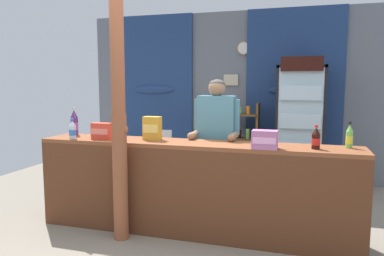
{
  "coord_description": "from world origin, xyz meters",
  "views": [
    {
      "loc": [
        1.17,
        -3.2,
        1.57
      ],
      "look_at": [
        0.03,
        0.63,
        1.09
      ],
      "focal_mm": 34.43,
      "sensor_mm": 36.0,
      "label": 1
    }
  ],
  "objects_px": {
    "bottle_shelf_rack": "(243,141)",
    "soda_bottle_cola": "(316,139)",
    "stall_counter": "(190,181)",
    "soda_bottle_lime_soda": "(349,137)",
    "soda_bottle_grape_soda": "(74,123)",
    "snack_box_choco_powder": "(152,128)",
    "shopkeeper": "(216,133)",
    "timber_post": "(119,119)",
    "snack_box_wafer": "(265,140)",
    "plastic_lawn_chair": "(157,155)",
    "soda_bottle_water": "(73,130)",
    "drink_fridge": "(300,119)",
    "snack_box_crackers": "(102,131)"
  },
  "relations": [
    {
      "from": "drink_fridge",
      "to": "bottle_shelf_rack",
      "type": "xyz_separation_m",
      "value": [
        -0.85,
        0.17,
        -0.39
      ]
    },
    {
      "from": "soda_bottle_grape_soda",
      "to": "snack_box_choco_powder",
      "type": "height_order",
      "value": "soda_bottle_grape_soda"
    },
    {
      "from": "soda_bottle_grape_soda",
      "to": "snack_box_choco_powder",
      "type": "xyz_separation_m",
      "value": [
        1.02,
        -0.08,
        -0.01
      ]
    },
    {
      "from": "soda_bottle_lime_soda",
      "to": "soda_bottle_cola",
      "type": "relative_size",
      "value": 1.12
    },
    {
      "from": "timber_post",
      "to": "soda_bottle_cola",
      "type": "xyz_separation_m",
      "value": [
        1.86,
        0.3,
        -0.16
      ]
    },
    {
      "from": "drink_fridge",
      "to": "timber_post",
      "type": "bearing_deg",
      "value": -125.9
    },
    {
      "from": "soda_bottle_grape_soda",
      "to": "soda_bottle_cola",
      "type": "xyz_separation_m",
      "value": [
        2.69,
        -0.17,
        -0.05
      ]
    },
    {
      "from": "stall_counter",
      "to": "timber_post",
      "type": "distance_m",
      "value": 0.95
    },
    {
      "from": "stall_counter",
      "to": "drink_fridge",
      "type": "relative_size",
      "value": 1.72
    },
    {
      "from": "plastic_lawn_chair",
      "to": "snack_box_choco_powder",
      "type": "height_order",
      "value": "snack_box_choco_powder"
    },
    {
      "from": "bottle_shelf_rack",
      "to": "soda_bottle_grape_soda",
      "type": "distance_m",
      "value": 2.69
    },
    {
      "from": "snack_box_choco_powder",
      "to": "snack_box_crackers",
      "type": "bearing_deg",
      "value": -167.36
    },
    {
      "from": "shopkeeper",
      "to": "bottle_shelf_rack",
      "type": "bearing_deg",
      "value": 88.54
    },
    {
      "from": "soda_bottle_lime_soda",
      "to": "snack_box_wafer",
      "type": "xyz_separation_m",
      "value": [
        -0.76,
        -0.27,
        -0.02
      ]
    },
    {
      "from": "timber_post",
      "to": "shopkeeper",
      "type": "relative_size",
      "value": 1.58
    },
    {
      "from": "timber_post",
      "to": "soda_bottle_cola",
      "type": "distance_m",
      "value": 1.89
    },
    {
      "from": "plastic_lawn_chair",
      "to": "timber_post",
      "type": "bearing_deg",
      "value": -78.71
    },
    {
      "from": "bottle_shelf_rack",
      "to": "shopkeeper",
      "type": "height_order",
      "value": "shopkeeper"
    },
    {
      "from": "soda_bottle_water",
      "to": "snack_box_wafer",
      "type": "distance_m",
      "value": 2.08
    },
    {
      "from": "timber_post",
      "to": "drink_fridge",
      "type": "height_order",
      "value": "timber_post"
    },
    {
      "from": "timber_post",
      "to": "soda_bottle_cola",
      "type": "height_order",
      "value": "timber_post"
    },
    {
      "from": "soda_bottle_cola",
      "to": "snack_box_crackers",
      "type": "distance_m",
      "value": 2.21
    },
    {
      "from": "shopkeeper",
      "to": "plastic_lawn_chair",
      "type": "bearing_deg",
      "value": 136.64
    },
    {
      "from": "plastic_lawn_chair",
      "to": "soda_bottle_lime_soda",
      "type": "relative_size",
      "value": 3.45
    },
    {
      "from": "snack_box_wafer",
      "to": "snack_box_choco_powder",
      "type": "bearing_deg",
      "value": 170.15
    },
    {
      "from": "bottle_shelf_rack",
      "to": "soda_bottle_cola",
      "type": "relative_size",
      "value": 5.72
    },
    {
      "from": "soda_bottle_water",
      "to": "stall_counter",
      "type": "bearing_deg",
      "value": 1.6
    },
    {
      "from": "bottle_shelf_rack",
      "to": "snack_box_wafer",
      "type": "xyz_separation_m",
      "value": [
        0.55,
        -2.34,
        0.39
      ]
    },
    {
      "from": "soda_bottle_lime_soda",
      "to": "plastic_lawn_chair",
      "type": "bearing_deg",
      "value": 150.47
    },
    {
      "from": "soda_bottle_cola",
      "to": "timber_post",
      "type": "bearing_deg",
      "value": -170.68
    },
    {
      "from": "timber_post",
      "to": "drink_fridge",
      "type": "distance_m",
      "value": 2.91
    },
    {
      "from": "soda_bottle_grape_soda",
      "to": "soda_bottle_cola",
      "type": "bearing_deg",
      "value": -3.58
    },
    {
      "from": "stall_counter",
      "to": "soda_bottle_water",
      "type": "distance_m",
      "value": 1.42
    },
    {
      "from": "soda_bottle_lime_soda",
      "to": "soda_bottle_water",
      "type": "distance_m",
      "value": 2.85
    },
    {
      "from": "stall_counter",
      "to": "soda_bottle_lime_soda",
      "type": "bearing_deg",
      "value": 8.07
    },
    {
      "from": "plastic_lawn_chair",
      "to": "soda_bottle_lime_soda",
      "type": "distance_m",
      "value": 2.97
    },
    {
      "from": "shopkeeper",
      "to": "soda_bottle_grape_soda",
      "type": "height_order",
      "value": "shopkeeper"
    },
    {
      "from": "stall_counter",
      "to": "timber_post",
      "type": "relative_size",
      "value": 1.31
    },
    {
      "from": "soda_bottle_lime_soda",
      "to": "bottle_shelf_rack",
      "type": "bearing_deg",
      "value": 122.36
    },
    {
      "from": "soda_bottle_water",
      "to": "soda_bottle_cola",
      "type": "xyz_separation_m",
      "value": [
        2.53,
        0.1,
        -0.0
      ]
    },
    {
      "from": "stall_counter",
      "to": "shopkeeper",
      "type": "bearing_deg",
      "value": 74.23
    },
    {
      "from": "soda_bottle_water",
      "to": "snack_box_wafer",
      "type": "bearing_deg",
      "value": -0.65
    },
    {
      "from": "plastic_lawn_chair",
      "to": "snack_box_crackers",
      "type": "relative_size",
      "value": 3.94
    },
    {
      "from": "snack_box_choco_powder",
      "to": "shopkeeper",
      "type": "bearing_deg",
      "value": 31.45
    },
    {
      "from": "soda_bottle_cola",
      "to": "bottle_shelf_rack",
      "type": "bearing_deg",
      "value": 114.38
    },
    {
      "from": "snack_box_wafer",
      "to": "plastic_lawn_chair",
      "type": "bearing_deg",
      "value": 136.14
    },
    {
      "from": "snack_box_choco_powder",
      "to": "soda_bottle_grape_soda",
      "type": "bearing_deg",
      "value": 175.66
    },
    {
      "from": "drink_fridge",
      "to": "shopkeeper",
      "type": "distance_m",
      "value": 1.81
    },
    {
      "from": "plastic_lawn_chair",
      "to": "soda_bottle_grape_soda",
      "type": "distance_m",
      "value": 1.62
    },
    {
      "from": "stall_counter",
      "to": "snack_box_crackers",
      "type": "relative_size",
      "value": 15.29
    }
  ]
}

